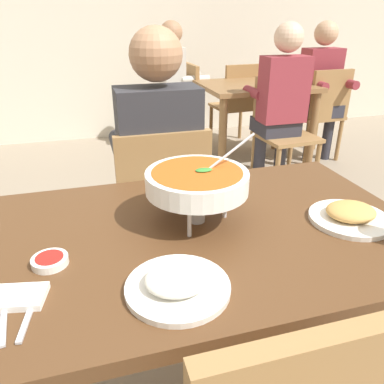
% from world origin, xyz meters
% --- Properties ---
extents(cafe_rear_partition, '(10.00, 0.10, 3.00)m').
position_xyz_m(cafe_rear_partition, '(0.00, 3.72, 1.50)').
color(cafe_rear_partition, beige).
rests_on(cafe_rear_partition, ground_plane).
extents(dining_table_main, '(1.26, 0.81, 0.77)m').
position_xyz_m(dining_table_main, '(0.00, 0.00, 0.65)').
color(dining_table_main, '#51331C').
rests_on(dining_table_main, ground_plane).
extents(chair_diner_main, '(0.44, 0.44, 0.90)m').
position_xyz_m(chair_diner_main, '(-0.00, 0.69, 0.51)').
color(chair_diner_main, olive).
rests_on(chair_diner_main, ground_plane).
extents(diner_main, '(0.40, 0.45, 1.31)m').
position_xyz_m(diner_main, '(0.00, 0.72, 0.75)').
color(diner_main, '#2D2D38').
rests_on(diner_main, ground_plane).
extents(curry_bowl, '(0.33, 0.30, 0.26)m').
position_xyz_m(curry_bowl, '(-0.01, 0.05, 0.90)').
color(curry_bowl, silver).
rests_on(curry_bowl, dining_table_main).
extents(rice_plate, '(0.24, 0.24, 0.06)m').
position_xyz_m(rice_plate, '(-0.15, -0.24, 0.79)').
color(rice_plate, white).
rests_on(rice_plate, dining_table_main).
extents(appetizer_plate, '(0.24, 0.24, 0.06)m').
position_xyz_m(appetizer_plate, '(0.43, -0.08, 0.79)').
color(appetizer_plate, white).
rests_on(appetizer_plate, dining_table_main).
extents(sauce_dish, '(0.09, 0.09, 0.02)m').
position_xyz_m(sauce_dish, '(-0.43, -0.06, 0.79)').
color(sauce_dish, white).
rests_on(sauce_dish, dining_table_main).
extents(napkin_folded, '(0.13, 0.10, 0.02)m').
position_xyz_m(napkin_folded, '(-0.49, -0.18, 0.78)').
color(napkin_folded, white).
rests_on(napkin_folded, dining_table_main).
extents(fork_utensil, '(0.03, 0.17, 0.01)m').
position_xyz_m(fork_utensil, '(-0.51, -0.23, 0.78)').
color(fork_utensil, silver).
rests_on(fork_utensil, dining_table_main).
extents(spoon_utensil, '(0.04, 0.17, 0.01)m').
position_xyz_m(spoon_utensil, '(-0.46, -0.23, 0.78)').
color(spoon_utensil, silver).
rests_on(spoon_utensil, dining_table_main).
extents(dining_table_far, '(1.00, 0.80, 0.77)m').
position_xyz_m(dining_table_far, '(1.25, 2.37, 0.63)').
color(dining_table_far, brown).
rests_on(dining_table_far, ground_plane).
extents(chair_bg_left, '(0.45, 0.45, 0.90)m').
position_xyz_m(chair_bg_left, '(0.69, 2.95, 0.51)').
color(chair_bg_left, olive).
rests_on(chair_bg_left, ground_plane).
extents(chair_bg_middle, '(0.47, 0.47, 0.90)m').
position_xyz_m(chair_bg_middle, '(1.27, 1.87, 0.51)').
color(chair_bg_middle, olive).
rests_on(chair_bg_middle, ground_plane).
extents(chair_bg_right, '(0.46, 0.46, 0.90)m').
position_xyz_m(chair_bg_right, '(1.92, 2.27, 0.51)').
color(chair_bg_right, olive).
rests_on(chair_bg_right, ground_plane).
extents(chair_bg_corner, '(0.48, 0.48, 0.90)m').
position_xyz_m(chair_bg_corner, '(1.30, 2.88, 0.51)').
color(chair_bg_corner, olive).
rests_on(chair_bg_corner, ground_plane).
extents(patron_bg_left, '(0.45, 0.40, 1.31)m').
position_xyz_m(patron_bg_left, '(0.63, 2.95, 0.75)').
color(patron_bg_left, '#2D2D38').
rests_on(patron_bg_left, ground_plane).
extents(patron_bg_middle, '(0.40, 0.45, 1.31)m').
position_xyz_m(patron_bg_middle, '(1.21, 1.82, 0.75)').
color(patron_bg_middle, '#2D2D38').
rests_on(patron_bg_middle, ground_plane).
extents(patron_bg_right, '(0.40, 0.45, 1.31)m').
position_xyz_m(patron_bg_right, '(1.94, 2.35, 0.75)').
color(patron_bg_right, '#2D2D38').
rests_on(patron_bg_right, ground_plane).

